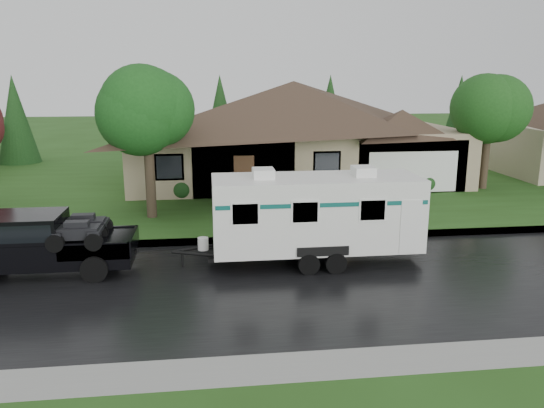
# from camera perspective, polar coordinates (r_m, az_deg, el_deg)

# --- Properties ---
(ground) EXTENTS (140.00, 140.00, 0.00)m
(ground) POSITION_cam_1_polar(r_m,az_deg,el_deg) (17.85, 3.06, -6.05)
(ground) COLOR #254B17
(ground) RESTS_ON ground
(road) EXTENTS (140.00, 8.00, 0.01)m
(road) POSITION_cam_1_polar(r_m,az_deg,el_deg) (16.01, 4.30, -8.40)
(road) COLOR black
(road) RESTS_ON ground
(curb) EXTENTS (140.00, 0.50, 0.15)m
(curb) POSITION_cam_1_polar(r_m,az_deg,el_deg) (19.93, 1.94, -3.70)
(curb) COLOR gray
(curb) RESTS_ON ground
(lawn) EXTENTS (140.00, 26.00, 0.15)m
(lawn) POSITION_cam_1_polar(r_m,az_deg,el_deg) (32.24, -1.54, 2.96)
(lawn) COLOR #254B17
(lawn) RESTS_ON ground
(house_main) EXTENTS (19.44, 10.80, 6.90)m
(house_main) POSITION_cam_1_polar(r_m,az_deg,el_deg) (30.94, 2.91, 9.08)
(house_main) COLOR tan
(house_main) RESTS_ON lawn
(tree_left_green) EXTENTS (3.77, 3.77, 6.24)m
(tree_left_green) POSITION_cam_1_polar(r_m,az_deg,el_deg) (22.53, -13.33, 9.36)
(tree_left_green) COLOR #382B1E
(tree_left_green) RESTS_ON lawn
(tree_right_green) EXTENTS (3.58, 3.58, 5.92)m
(tree_right_green) POSITION_cam_1_polar(r_m,az_deg,el_deg) (30.16, 22.36, 9.26)
(tree_right_green) COLOR #382B1E
(tree_right_green) RESTS_ON lawn
(shrub_row) EXTENTS (13.60, 1.00, 1.00)m
(shrub_row) POSITION_cam_1_polar(r_m,az_deg,el_deg) (26.86, 3.86, 2.05)
(shrub_row) COLOR #143814
(shrub_row) RESTS_ON lawn
(pickup_truck) EXTENTS (5.72, 2.17, 1.91)m
(pickup_truck) POSITION_cam_1_polar(r_m,az_deg,el_deg) (17.92, -24.13, -3.74)
(pickup_truck) COLOR black
(pickup_truck) RESTS_ON ground
(travel_trailer) EXTENTS (7.05, 2.48, 3.16)m
(travel_trailer) POSITION_cam_1_polar(r_m,az_deg,el_deg) (17.26, 4.75, -0.93)
(travel_trailer) COLOR white
(travel_trailer) RESTS_ON ground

